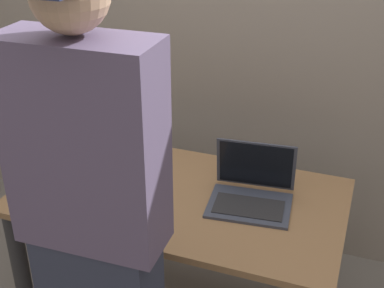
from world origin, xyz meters
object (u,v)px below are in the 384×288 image
beer_bottle_dark (90,144)px  person_figure (96,243)px  laptop (252,190)px  beer_bottle_green (88,141)px

beer_bottle_dark → person_figure: person_figure is taller
beer_bottle_dark → laptop: bearing=-0.2°
beer_bottle_green → person_figure: bearing=-57.7°
laptop → person_figure: size_ratio=0.20×
beer_bottle_dark → beer_bottle_green: bearing=125.6°
beer_bottle_green → person_figure: size_ratio=0.15×
person_figure → laptop: bearing=66.3°
beer_bottle_dark → person_figure: size_ratio=0.19×
laptop → beer_bottle_green: size_ratio=1.32×
laptop → beer_bottle_green: 0.81m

